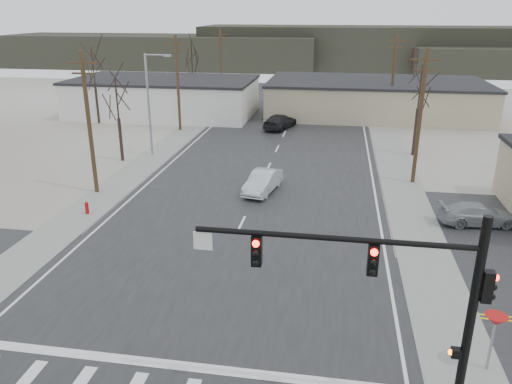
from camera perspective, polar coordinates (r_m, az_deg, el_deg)
ground at (r=24.08m, az=-5.40°, el=-11.39°), size 140.00×140.00×0.00m
main_road at (r=37.38m, az=0.35°, el=0.59°), size 18.00×110.00×0.05m
cross_road at (r=24.07m, az=-5.40°, el=-11.35°), size 90.00×10.00×0.04m
sidewalk_left at (r=44.71m, az=-12.17°, el=3.45°), size 3.00×90.00×0.06m
sidewalk_right at (r=42.01m, az=15.90°, el=2.04°), size 3.00×90.00×0.06m
traffic_signal_mast at (r=15.88m, az=16.96°, el=-10.64°), size 8.95×0.43×7.20m
fire_hydrant at (r=34.14m, az=-18.76°, el=-1.72°), size 0.24×0.24×0.87m
yield_sign at (r=20.27m, az=25.69°, el=-13.29°), size 0.80×0.80×2.35m
building_left_far at (r=64.36m, az=-10.45°, el=10.66°), size 22.30×12.30×4.50m
building_right_far at (r=64.77m, az=13.47°, el=10.42°), size 26.30×14.30×4.30m
upole_left_b at (r=36.79m, az=-18.56°, el=7.64°), size 2.20×0.30×10.00m
upole_left_c at (r=54.99m, az=-8.93°, el=12.30°), size 2.20×0.30×10.00m
upole_left_d at (r=74.13m, az=-4.05°, el=14.48°), size 2.20×0.30×10.00m
upole_right_a at (r=38.94m, az=18.25°, el=8.32°), size 2.20×0.30×10.00m
upole_right_b at (r=60.52m, az=15.37°, el=12.54°), size 2.20×0.30×10.00m
streetlight_main at (r=45.47m, az=-11.98°, el=10.30°), size 2.40×0.25×9.00m
tree_left_near at (r=44.48m, az=-15.60°, el=9.98°), size 3.30×3.30×7.35m
tree_right_mid at (r=46.77m, az=18.23°, el=11.06°), size 3.74×3.74×8.33m
tree_left_far at (r=68.89m, az=-7.35°, el=14.82°), size 3.96×3.96×8.82m
tree_right_far at (r=72.73m, az=17.36°, el=13.82°), size 3.52×3.52×7.84m
tree_left_mid at (r=60.73m, az=-18.11°, el=13.31°), size 3.96×3.96×8.82m
hill_left at (r=119.23m, az=-10.90°, el=15.51°), size 70.00×18.00×7.00m
hill_center at (r=116.44m, az=14.60°, el=15.63°), size 80.00×18.00×9.00m
sedan_crossing at (r=36.12m, az=0.78°, el=1.20°), size 2.49×4.86×1.53m
car_far_a at (r=55.80m, az=2.74°, el=8.05°), size 3.73×5.86×1.58m
car_far_b at (r=85.43m, az=4.69°, el=12.14°), size 1.58×3.65×1.23m
car_parked_silver at (r=33.59m, az=24.01°, el=-2.34°), size 4.82×2.46×1.34m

